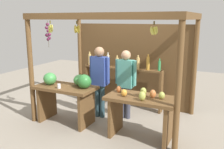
{
  "coord_description": "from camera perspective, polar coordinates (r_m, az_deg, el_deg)",
  "views": [
    {
      "loc": [
        2.18,
        -4.76,
        2.16
      ],
      "look_at": [
        0.0,
        -0.19,
        1.02
      ],
      "focal_mm": 39.85,
      "sensor_mm": 36.0,
      "label": 1
    }
  ],
  "objects": [
    {
      "name": "ground_plane",
      "position": [
        5.66,
        0.83,
        -9.73
      ],
      "size": [
        12.0,
        12.0,
        0.0
      ],
      "primitive_type": "plane",
      "color": "gray",
      "rests_on": "ground"
    },
    {
      "name": "vendor_woman",
      "position": [
        5.36,
        3.16,
        -0.96
      ],
      "size": [
        0.48,
        0.2,
        1.51
      ],
      "rotation": [
        0.0,
        0.0,
        -0.18
      ],
      "color": "#393B4A",
      "rests_on": "ground"
    },
    {
      "name": "market_stall",
      "position": [
        5.68,
        2.59,
        4.25
      ],
      "size": [
        3.13,
        1.98,
        2.26
      ],
      "color": "brown",
      "rests_on": "ground"
    },
    {
      "name": "fruit_counter_left",
      "position": [
        5.25,
        -10.09,
        -3.68
      ],
      "size": [
        1.27,
        0.68,
        1.08
      ],
      "color": "brown",
      "rests_on": "ground"
    },
    {
      "name": "fruit_counter_right",
      "position": [
        4.55,
        6.69,
        -7.57
      ],
      "size": [
        1.26,
        0.64,
        0.95
      ],
      "color": "brown",
      "rests_on": "ground"
    },
    {
      "name": "bottle_shelf_unit",
      "position": [
        6.08,
        2.39,
        -0.06
      ],
      "size": [
        2.01,
        0.22,
        1.36
      ],
      "color": "brown",
      "rests_on": "ground"
    },
    {
      "name": "vendor_man",
      "position": [
        5.41,
        -2.86,
        -0.32
      ],
      "size": [
        0.48,
        0.21,
        1.58
      ],
      "rotation": [
        0.0,
        0.0,
        -0.16
      ],
      "color": "#28424B",
      "rests_on": "ground"
    }
  ]
}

